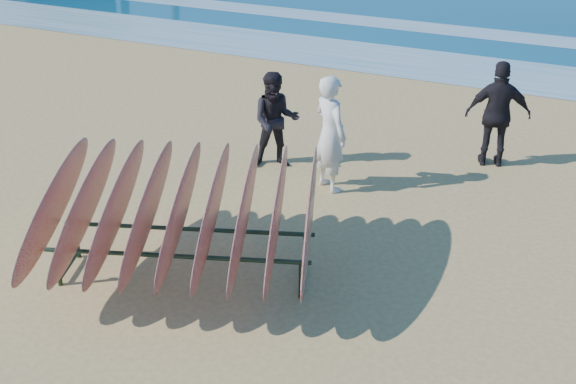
% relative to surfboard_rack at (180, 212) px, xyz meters
% --- Properties ---
extents(ground, '(120.00, 120.00, 0.00)m').
position_rel_surfboard_rack_xyz_m(ground, '(0.97, 0.17, -0.92)').
color(ground, tan).
rests_on(ground, ground).
extents(foam_near, '(160.00, 160.00, 0.00)m').
position_rel_surfboard_rack_xyz_m(foam_near, '(0.97, 10.17, -0.92)').
color(foam_near, white).
rests_on(foam_near, ground).
extents(foam_far, '(160.00, 160.00, 0.00)m').
position_rel_surfboard_rack_xyz_m(foam_far, '(0.97, 13.67, -0.92)').
color(foam_far, white).
rests_on(foam_far, ground).
extents(surfboard_rack, '(3.90, 3.64, 1.52)m').
position_rel_surfboard_rack_xyz_m(surfboard_rack, '(0.00, 0.00, 0.00)').
color(surfboard_rack, '#1D2E21').
rests_on(surfboard_rack, ground).
extents(person_white, '(0.79, 0.72, 1.81)m').
position_rel_surfboard_rack_xyz_m(person_white, '(0.69, 3.08, -0.02)').
color(person_white, silver).
rests_on(person_white, ground).
extents(person_dark_a, '(0.97, 0.89, 1.60)m').
position_rel_surfboard_rack_xyz_m(person_dark_a, '(-0.41, 3.48, -0.12)').
color(person_dark_a, black).
rests_on(person_dark_a, ground).
extents(person_dark_b, '(1.11, 0.69, 1.76)m').
position_rel_surfboard_rack_xyz_m(person_dark_b, '(2.82, 5.05, -0.04)').
color(person_dark_b, black).
rests_on(person_dark_b, ground).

